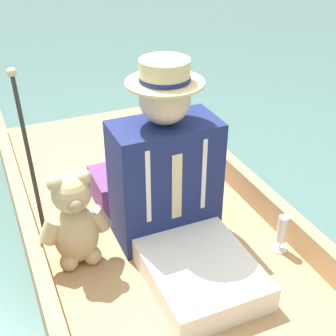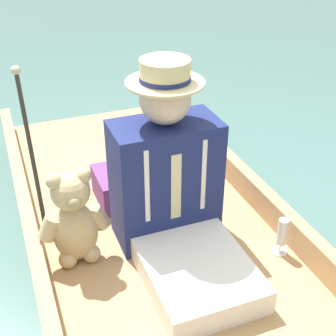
# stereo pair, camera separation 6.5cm
# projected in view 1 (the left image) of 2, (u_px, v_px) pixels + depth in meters

# --- Properties ---
(ground_plane) EXTENTS (16.00, 16.00, 0.00)m
(ground_plane) POSITION_uv_depth(u_px,v_px,m) (157.00, 260.00, 2.23)
(ground_plane) COLOR #476B66
(punt_boat) EXTENTS (1.15, 2.83, 0.29)m
(punt_boat) POSITION_uv_depth(u_px,v_px,m) (157.00, 245.00, 2.19)
(punt_boat) COLOR tan
(punt_boat) RESTS_ON ground_plane
(seat_cushion) EXTENTS (0.39, 0.27, 0.16)m
(seat_cushion) POSITION_uv_depth(u_px,v_px,m) (132.00, 184.00, 2.37)
(seat_cushion) COLOR #6B3875
(seat_cushion) RESTS_ON punt_boat
(seated_person) EXTENTS (0.45, 0.77, 0.82)m
(seated_person) POSITION_uv_depth(u_px,v_px,m) (172.00, 188.00, 1.96)
(seated_person) COLOR white
(seated_person) RESTS_ON punt_boat
(teddy_bear) EXTENTS (0.31, 0.18, 0.44)m
(teddy_bear) POSITION_uv_depth(u_px,v_px,m) (75.00, 222.00, 1.90)
(teddy_bear) COLOR tan
(teddy_bear) RESTS_ON punt_boat
(wine_glass) EXTENTS (0.07, 0.07, 0.17)m
(wine_glass) POSITION_uv_depth(u_px,v_px,m) (282.00, 231.00, 2.01)
(wine_glass) COLOR silver
(wine_glass) RESTS_ON punt_boat
(walking_cane) EXTENTS (0.04, 0.32, 0.71)m
(walking_cane) POSITION_uv_depth(u_px,v_px,m) (25.00, 138.00, 2.07)
(walking_cane) COLOR #2D2823
(walking_cane) RESTS_ON punt_boat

